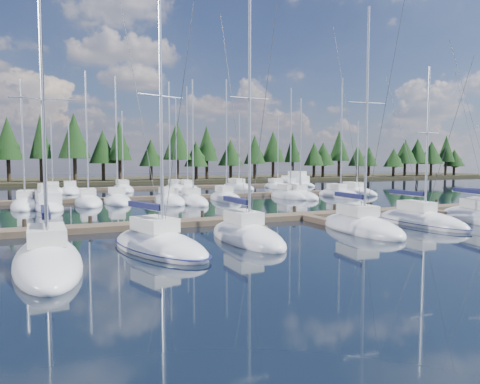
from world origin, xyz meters
name	(u,v)px	position (x,y,z in m)	size (l,w,h in m)	color
ground	(241,205)	(0.00, 30.00, 0.00)	(260.00, 260.00, 0.00)	black
far_shore	(139,180)	(0.00, 90.00, 0.30)	(220.00, 30.00, 0.60)	#2D2A19
main_dock	(305,217)	(0.00, 17.36, 0.20)	(44.00, 6.13, 0.90)	brown
back_docks	(188,191)	(0.00, 49.58, 0.20)	(50.00, 21.80, 0.40)	brown
front_sailboat_0	(48,260)	(-18.52, 8.77, 0.28)	(3.13, 9.48, 13.04)	silver
front_sailboat_1	(158,245)	(-13.35, 10.05, 0.29)	(5.25, 8.60, 14.18)	silver
front_sailboat_2	(246,236)	(-8.06, 10.88, 0.30)	(2.87, 7.98, 14.72)	silver
front_sailboat_3	(360,226)	(0.36, 11.10, 0.29)	(3.90, 8.62, 15.12)	silver
front_sailboat_4	(420,221)	(6.04, 11.49, 0.28)	(2.51, 8.40, 11.99)	silver
back_sailboat_rows	(198,193)	(0.15, 45.20, 0.26)	(43.83, 33.11, 16.90)	silver
motor_yacht_left	(48,204)	(-18.83, 33.81, 0.45)	(3.74, 8.29, 3.99)	silver
motor_yacht_right	(295,183)	(23.22, 57.69, 0.50)	(5.55, 9.60, 4.56)	silver
tree_line	(132,148)	(-2.98, 80.20, 7.36)	(186.25, 11.45, 13.54)	black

